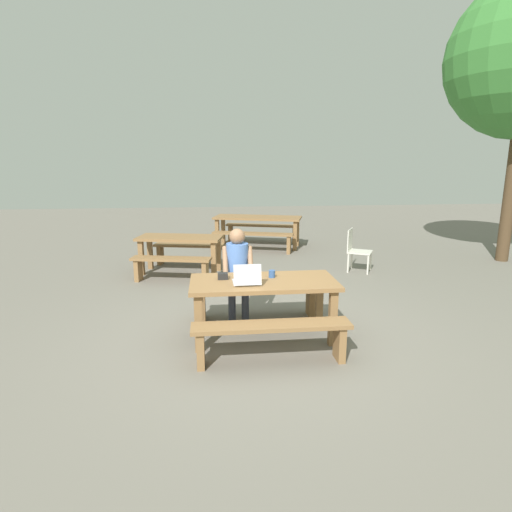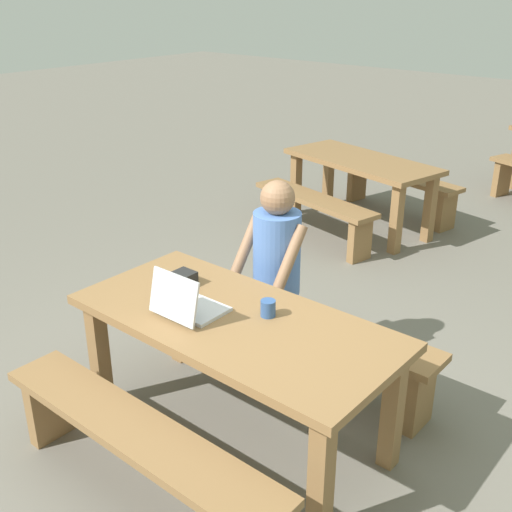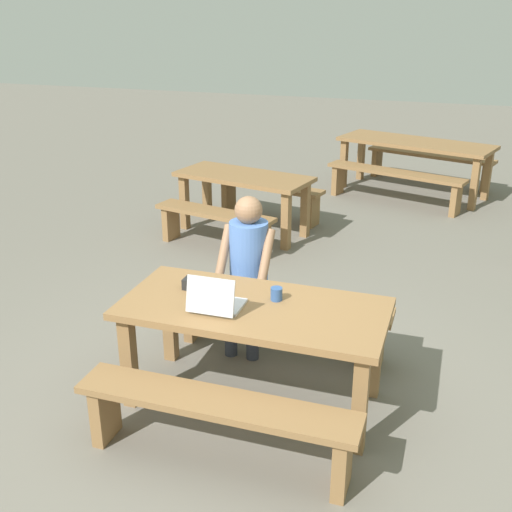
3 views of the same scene
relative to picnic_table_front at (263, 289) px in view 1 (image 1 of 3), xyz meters
name	(u,v)px [view 1 (image 1 of 3)]	position (x,y,z in m)	size (l,w,h in m)	color
ground_plane	(263,337)	(0.00, 0.00, -0.63)	(30.00, 30.00, 0.00)	slate
picnic_table_front	(263,289)	(0.00, 0.00, 0.00)	(1.78, 0.84, 0.74)	olive
bench_near	(271,334)	(0.00, -0.70, -0.29)	(1.72, 0.30, 0.45)	olive
bench_far	(257,294)	(0.00, 0.70, -0.29)	(1.72, 0.30, 0.45)	olive
laptop	(247,279)	(-0.22, -0.14, 0.17)	(0.33, 0.31, 0.26)	silver
small_pouch	(223,276)	(-0.49, 0.12, 0.15)	(0.12, 0.10, 0.08)	black
coffee_mug	(272,274)	(0.12, 0.13, 0.15)	(0.08, 0.08, 0.09)	#335693
person_seated	(238,267)	(-0.27, 0.66, 0.12)	(0.41, 0.41, 1.27)	#333847
plastic_chair	(356,249)	(2.22, 3.02, -0.19)	(0.60, 0.60, 0.84)	silver
picnic_table_mid	(180,243)	(-1.22, 3.26, -0.03)	(1.71, 1.01, 0.72)	olive
bench_mid_south	(171,264)	(-1.35, 2.64, -0.30)	(1.48, 0.60, 0.45)	olive
bench_mid_north	(189,250)	(-1.08, 3.88, -0.30)	(1.48, 0.60, 0.45)	olive
picnic_table_rear	(258,221)	(0.56, 5.63, 0.03)	(2.29, 1.37, 0.77)	olive
bench_rear_south	(253,237)	(0.37, 5.00, -0.27)	(1.94, 0.85, 0.47)	olive
bench_rear_north	(262,229)	(0.75, 6.26, -0.27)	(1.94, 0.85, 0.47)	olive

